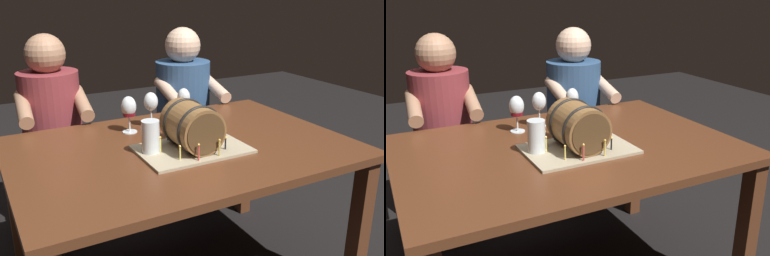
{
  "view_description": "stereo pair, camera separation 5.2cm",
  "coord_description": "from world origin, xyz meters",
  "views": [
    {
      "loc": [
        -0.8,
        -1.56,
        1.38
      ],
      "look_at": [
        0.01,
        -0.07,
        0.82
      ],
      "focal_mm": 39.96,
      "sensor_mm": 36.0,
      "label": 1
    },
    {
      "loc": [
        -0.75,
        -1.58,
        1.38
      ],
      "look_at": [
        0.01,
        -0.07,
        0.82
      ],
      "focal_mm": 39.96,
      "sensor_mm": 36.0,
      "label": 2
    }
  ],
  "objects": [
    {
      "name": "dining_table",
      "position": [
        0.0,
        0.0,
        0.63
      ],
      "size": [
        1.45,
        1.01,
        0.72
      ],
      "color": "#562D19",
      "rests_on": "ground"
    },
    {
      "name": "barrel_cake",
      "position": [
        0.01,
        -0.07,
        0.81
      ],
      "size": [
        0.45,
        0.31,
        0.21
      ],
      "color": "tan",
      "rests_on": "dining_table"
    },
    {
      "name": "person_seated_right",
      "position": [
        0.4,
        0.76,
        0.53
      ],
      "size": [
        0.39,
        0.48,
        1.15
      ],
      "color": "#1B2D46",
      "rests_on": "ground"
    },
    {
      "name": "beer_pint",
      "position": [
        -0.16,
        -0.04,
        0.79
      ],
      "size": [
        0.07,
        0.07,
        0.15
      ],
      "color": "white",
      "rests_on": "dining_table"
    },
    {
      "name": "wine_glass_red",
      "position": [
        -0.14,
        0.28,
        0.84
      ],
      "size": [
        0.07,
        0.07,
        0.18
      ],
      "color": "white",
      "rests_on": "dining_table"
    },
    {
      "name": "wine_glass_amber",
      "position": [
        0.17,
        0.3,
        0.84
      ],
      "size": [
        0.07,
        0.07,
        0.18
      ],
      "color": "white",
      "rests_on": "dining_table"
    },
    {
      "name": "wine_glass_empty",
      "position": [
        -0.01,
        0.3,
        0.84
      ],
      "size": [
        0.07,
        0.07,
        0.18
      ],
      "color": "white",
      "rests_on": "dining_table"
    },
    {
      "name": "person_seated_left",
      "position": [
        -0.4,
        0.76,
        0.52
      ],
      "size": [
        0.38,
        0.47,
        1.15
      ],
      "color": "#4C1B1E",
      "rests_on": "ground"
    }
  ]
}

